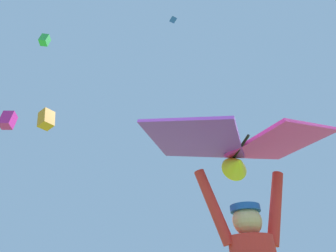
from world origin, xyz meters
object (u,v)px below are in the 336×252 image
(distant_kite_blue_mid_left, at_px, (173,20))
(distant_kite_green_overhead_distant, at_px, (45,40))
(distant_kite_orange_mid_right, at_px, (46,119))
(held_stunt_kite, at_px, (237,147))
(distant_kite_magenta_high_right, at_px, (8,120))

(distant_kite_blue_mid_left, bearing_deg, distant_kite_green_overhead_distant, 152.55)
(distant_kite_blue_mid_left, bearing_deg, distant_kite_orange_mid_right, 173.98)
(distant_kite_green_overhead_distant, distance_m, distant_kite_blue_mid_left, 11.63)
(held_stunt_kite, xyz_separation_m, distant_kite_green_overhead_distant, (-6.62, 15.26, 17.40))
(distant_kite_green_overhead_distant, height_order, distant_kite_blue_mid_left, distant_kite_blue_mid_left)
(held_stunt_kite, distance_m, distant_kite_magenta_high_right, 19.83)
(distant_kite_green_overhead_distant, height_order, distant_kite_magenta_high_right, distant_kite_green_overhead_distant)
(distant_kite_orange_mid_right, height_order, distant_kite_blue_mid_left, distant_kite_blue_mid_left)
(held_stunt_kite, xyz_separation_m, distant_kite_orange_mid_right, (-3.55, 10.68, 6.45))
(distant_kite_blue_mid_left, bearing_deg, distant_kite_magenta_high_right, 149.50)
(distant_kite_green_overhead_distant, bearing_deg, distant_kite_magenta_high_right, 110.50)
(held_stunt_kite, height_order, distant_kite_blue_mid_left, distant_kite_blue_mid_left)
(distant_kite_magenta_high_right, bearing_deg, distant_kite_green_overhead_distant, -69.50)
(distant_kite_magenta_high_right, xyz_separation_m, distant_kite_blue_mid_left, (10.61, -6.25, 9.46))
(distant_kite_magenta_high_right, distance_m, distant_kite_blue_mid_left, 15.53)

